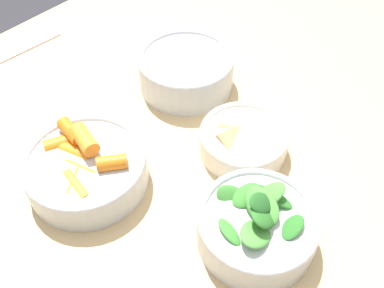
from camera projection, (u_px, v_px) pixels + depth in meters
dining_table at (222, 159)px, 0.77m from camera, size 1.16×0.98×0.72m
bowl_carrots at (86, 168)px, 0.60m from camera, size 0.17×0.17×0.07m
bowl_greens at (257, 225)px, 0.53m from camera, size 0.15×0.15×0.09m
bowl_beans_hotdog at (186, 71)px, 0.74m from camera, size 0.16×0.16×0.06m
bowl_cookies at (243, 140)px, 0.64m from camera, size 0.13×0.13×0.05m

